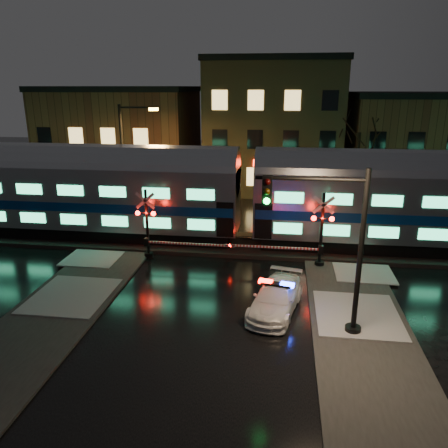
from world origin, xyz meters
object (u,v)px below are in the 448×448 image
Objects in this scene: traffic_light at (332,250)px; streetlight at (127,156)px; crossing_signal_left at (153,231)px; police_car at (276,298)px; crossing_signal_right at (315,237)px.

streetlight reaches higher than traffic_light.
crossing_signal_left is 11.51m from traffic_light.
police_car is 16.67m from streetlight.
crossing_signal_left is 0.85× the size of traffic_light.
streetlight reaches higher than crossing_signal_right.
crossing_signal_left is at bearing -179.98° from crossing_signal_right.
police_car is at bearing 134.30° from traffic_light.
crossing_signal_right is at bearing 81.16° from traffic_light.
crossing_signal_right reaches higher than crossing_signal_left.
police_car is at bearing -36.72° from crossing_signal_left.
police_car is 5.71m from crossing_signal_right.
crossing_signal_right is (1.91, 5.27, 1.08)m from police_car.
streetlight reaches higher than crossing_signal_left.
crossing_signal_left is 8.30m from streetlight.
traffic_light is at bearing -88.71° from crossing_signal_right.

